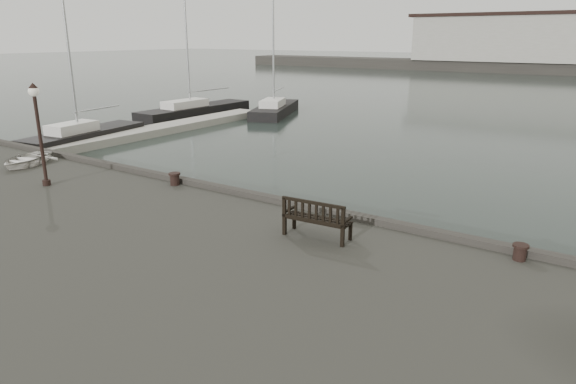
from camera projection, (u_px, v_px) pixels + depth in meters
The scene contains 11 objects.
ground at pixel (320, 259), 15.55m from camera, with size 400.00×400.00×0.00m, color black.
pontoon at pixel (138, 134), 34.11m from camera, with size 2.00×24.00×0.50m, color #B2ADA5.
breakwater at pixel (566, 49), 89.70m from camera, with size 140.00×9.50×12.20m.
bench at pixel (317, 226), 12.95m from camera, with size 1.77×0.72×0.99m.
bollard_left at pixel (175, 179), 17.59m from camera, with size 0.40×0.40×0.42m, color black.
bollard_right at pixel (520, 252), 11.67m from camera, with size 0.36×0.36×0.38m, color black.
lamp_post at pixel (38, 121), 16.96m from camera, with size 0.35×0.35×3.47m.
dinghy at pixel (26, 159), 20.24m from camera, with size 1.74×2.43×0.50m, color silver.
yacht_a at pixel (85, 139), 32.33m from camera, with size 3.46×8.77×11.83m.
yacht_b at pixel (196, 112), 43.67m from camera, with size 2.77×11.37×14.76m.
yacht_d at pixel (275, 112), 44.19m from camera, with size 5.68×9.28×11.45m.
Camera 1 is at (7.20, -12.38, 6.46)m, focal length 32.00 mm.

